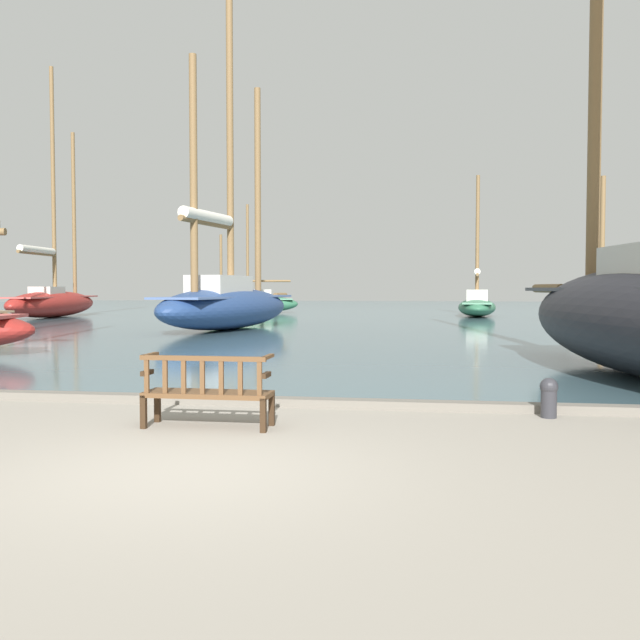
{
  "coord_description": "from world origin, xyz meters",
  "views": [
    {
      "loc": [
        2.33,
        -6.47,
        1.75
      ],
      "look_at": [
        -0.21,
        10.0,
        1.0
      ],
      "focal_mm": 40.0,
      "sensor_mm": 36.0,
      "label": 1
    }
  ],
  "objects": [
    {
      "name": "mooring_bollard",
      "position": [
        3.93,
        3.44,
        0.3
      ],
      "size": [
        0.24,
        0.24,
        0.54
      ],
      "color": "#2D2D33",
      "rests_on": "ground"
    },
    {
      "name": "sailboat_centre_channel",
      "position": [
        -18.86,
        31.24,
        1.11
      ],
      "size": [
        3.16,
        10.34,
        14.16
      ],
      "color": "maroon",
      "rests_on": "harbor_water"
    },
    {
      "name": "sailboat_mid_starboard",
      "position": [
        -5.74,
        21.37,
        1.29
      ],
      "size": [
        4.39,
        11.91,
        14.21
      ],
      "color": "navy",
      "rests_on": "harbor_water"
    },
    {
      "name": "sailboat_nearest_port",
      "position": [
        5.08,
        36.3,
        0.81
      ],
      "size": [
        2.57,
        7.37,
        8.28
      ],
      "color": "#2D6647",
      "rests_on": "harbor_water"
    },
    {
      "name": "sailboat_outer_starboard",
      "position": [
        -9.4,
        39.41,
        0.81
      ],
      "size": [
        6.58,
        3.11,
        7.16
      ],
      "color": "#2D6647",
      "rests_on": "harbor_water"
    },
    {
      "name": "ground_plane",
      "position": [
        0.0,
        0.0,
        0.0
      ],
      "size": [
        160.0,
        160.0,
        0.0
      ],
      "primitive_type": "plane",
      "color": "gray"
    },
    {
      "name": "park_bench",
      "position": [
        -0.42,
        2.07,
        0.47
      ],
      "size": [
        1.6,
        0.53,
        0.92
      ],
      "color": "#322113",
      "rests_on": "ground"
    },
    {
      "name": "quay_edge_kerb",
      "position": [
        0.0,
        3.85,
        0.06
      ],
      "size": [
        40.0,
        0.3,
        0.12
      ],
      "primitive_type": "cube",
      "color": "slate",
      "rests_on": "ground"
    },
    {
      "name": "harbor_water",
      "position": [
        0.0,
        44.0,
        0.04
      ],
      "size": [
        100.0,
        80.0,
        0.08
      ],
      "primitive_type": "cube",
      "color": "#476670",
      "rests_on": "ground"
    }
  ]
}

